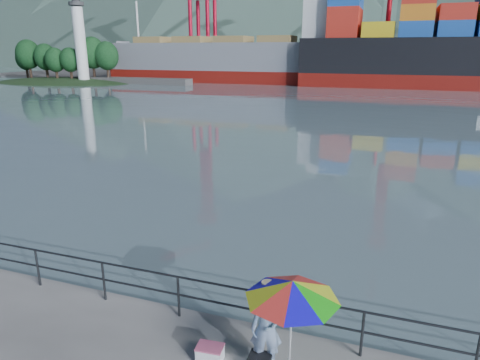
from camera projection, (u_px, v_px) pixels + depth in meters
name	position (u px, v px, depth m)	size (l,w,h in m)	color
harbor_water	(377.00, 70.00, 125.80)	(500.00, 280.00, 0.00)	slate
far_dock	(419.00, 78.00, 89.25)	(200.00, 40.00, 0.40)	#514F4C
guardrail	(140.00, 288.00, 9.92)	(22.00, 0.06, 1.03)	#2D3033
lighthouse_islet	(62.00, 80.00, 81.83)	(48.00, 26.40, 19.20)	#263F1E
fisherman	(267.00, 328.00, 7.98)	(0.61, 0.40, 1.67)	#345D95
beach_umbrella	(292.00, 290.00, 7.34)	(1.79, 1.79, 2.05)	white
cooler_bag	(210.00, 354.00, 8.33)	(0.50, 0.33, 0.29)	white
fishing_rod	(255.00, 325.00, 9.44)	(0.02, 0.02, 2.01)	black
bulk_carrier	(251.00, 59.00, 80.46)	(52.62, 9.11, 14.50)	maroon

